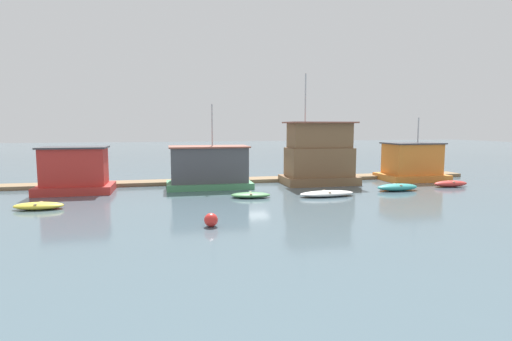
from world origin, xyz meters
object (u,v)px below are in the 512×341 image
dinghy_green (251,195)px  mooring_post_near_right (388,172)px  dinghy_teal (397,187)px  buoy_red (211,220)px  houseboat_brown (319,156)px  houseboat_orange (412,163)px  houseboat_green (209,168)px  dinghy_yellow (39,206)px  dinghy_red (451,184)px  dinghy_white (327,194)px  houseboat_red (75,172)px

dinghy_green → mooring_post_near_right: (14.44, 6.64, 0.48)m
dinghy_green → dinghy_teal: (11.62, 0.50, 0.09)m
buoy_red → houseboat_brown: bearing=50.3°
houseboat_brown → houseboat_orange: 9.31m
houseboat_green → dinghy_yellow: houseboat_green is taller
houseboat_brown → dinghy_teal: (4.56, -4.76, -2.14)m
houseboat_green → dinghy_teal: bearing=-18.9°
mooring_post_near_right → dinghy_red: bearing=-64.0°
dinghy_red → houseboat_orange: bearing=98.9°
dinghy_teal → buoy_red: size_ratio=4.95×
houseboat_brown → dinghy_white: 6.59m
houseboat_red → houseboat_brown: houseboat_brown is taller
dinghy_yellow → buoy_red: 11.50m
houseboat_brown → buoy_red: 16.72m
dinghy_white → buoy_red: buoy_red is taller
dinghy_red → dinghy_yellow: bearing=-175.2°
dinghy_white → houseboat_brown: bearing=73.9°
houseboat_red → dinghy_yellow: houseboat_red is taller
houseboat_green → houseboat_orange: size_ratio=1.18×
houseboat_orange → dinghy_yellow: 30.28m
houseboat_brown → dinghy_yellow: houseboat_brown is taller
houseboat_brown → houseboat_orange: houseboat_brown is taller
dinghy_green → dinghy_red: size_ratio=0.99×
houseboat_red → houseboat_orange: size_ratio=0.93×
dinghy_red → dinghy_white: bearing=-169.9°
houseboat_orange → dinghy_teal: size_ratio=1.71×
houseboat_orange → buoy_red: houseboat_orange is taller
dinghy_teal → houseboat_red: bearing=169.7°
dinghy_yellow → houseboat_green: bearing=30.8°
mooring_post_near_right → houseboat_green: bearing=-175.4°
houseboat_red → dinghy_red: 29.54m
houseboat_orange → dinghy_green: houseboat_orange is taller
houseboat_red → dinghy_red: bearing=-6.7°
dinghy_white → dinghy_red: bearing=10.1°
houseboat_orange → buoy_red: (-19.86, -13.28, -1.25)m
houseboat_green → dinghy_teal: size_ratio=2.01×
dinghy_green → mooring_post_near_right: bearing=24.7°
dinghy_teal → buoy_red: 17.14m
dinghy_yellow → dinghy_white: size_ratio=0.73×
dinghy_yellow → dinghy_teal: size_ratio=0.88×
mooring_post_near_right → dinghy_green: bearing=-155.3°
dinghy_yellow → dinghy_green: dinghy_yellow is taller
dinghy_yellow → dinghy_teal: (24.75, 1.65, 0.06)m
houseboat_red → dinghy_yellow: (-0.82, -5.98, -1.37)m
dinghy_white → dinghy_yellow: bearing=-178.6°
houseboat_green → houseboat_orange: bearing=1.5°
houseboat_orange → dinghy_red: (0.69, -4.40, -1.33)m
dinghy_yellow → dinghy_white: (18.47, 0.44, -0.01)m
houseboat_red → mooring_post_near_right: 26.82m
houseboat_green → dinghy_red: houseboat_green is taller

